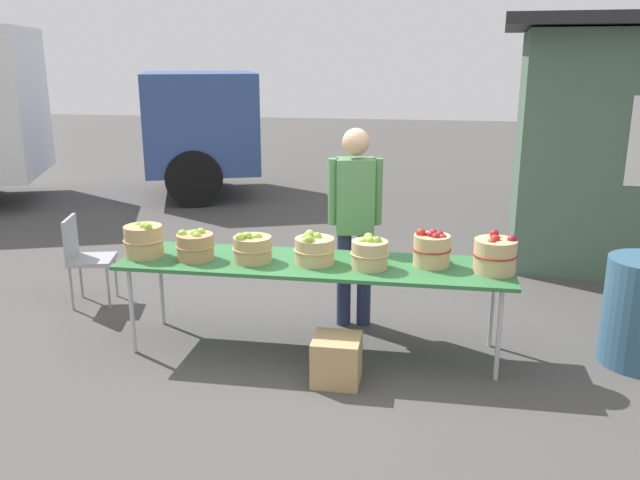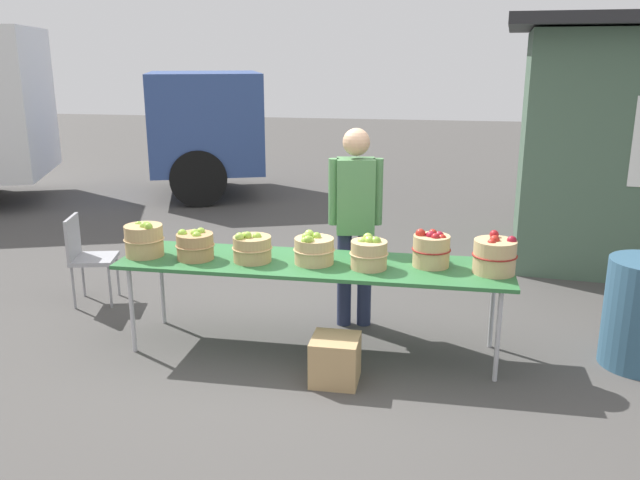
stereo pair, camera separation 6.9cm
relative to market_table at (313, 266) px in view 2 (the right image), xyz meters
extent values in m
plane|color=#474442|center=(0.00, 0.00, -0.72)|extent=(40.00, 40.00, 0.00)
cube|color=#2D6B38|center=(0.00, 0.00, 0.02)|extent=(3.10, 0.76, 0.03)
cylinder|color=#B2B2B7|center=(-1.43, -0.30, -0.36)|extent=(0.04, 0.04, 0.72)
cylinder|color=#B2B2B7|center=(1.43, -0.30, -0.36)|extent=(0.04, 0.04, 0.72)
cylinder|color=#B2B2B7|center=(-1.43, 0.30, -0.36)|extent=(0.04, 0.04, 0.72)
cylinder|color=#B2B2B7|center=(1.43, 0.30, -0.36)|extent=(0.04, 0.04, 0.72)
cylinder|color=tan|center=(-1.39, -0.07, 0.16)|extent=(0.31, 0.31, 0.26)
torus|color=tan|center=(-1.39, -0.07, 0.17)|extent=(0.33, 0.33, 0.01)
sphere|color=#8CB738|center=(-1.31, -0.15, 0.30)|extent=(0.07, 0.07, 0.07)
sphere|color=#8CB738|center=(-1.45, -0.02, 0.27)|extent=(0.07, 0.07, 0.07)
sphere|color=#9EC647|center=(-1.36, -0.10, 0.29)|extent=(0.08, 0.08, 0.08)
sphere|color=#8CB738|center=(-1.36, -0.06, 0.29)|extent=(0.07, 0.07, 0.07)
cylinder|color=#A87F51|center=(-0.95, -0.08, 0.14)|extent=(0.29, 0.29, 0.21)
torus|color=#A87F51|center=(-0.95, -0.08, 0.15)|extent=(0.31, 0.31, 0.01)
sphere|color=#8CB738|center=(-1.05, -0.09, 0.24)|extent=(0.08, 0.08, 0.08)
sphere|color=#8CB738|center=(-0.92, -0.02, 0.25)|extent=(0.07, 0.07, 0.07)
sphere|color=#8CB738|center=(-0.92, -0.13, 0.24)|extent=(0.07, 0.07, 0.07)
sphere|color=#9EC647|center=(-0.95, -0.08, 0.25)|extent=(0.07, 0.07, 0.07)
cylinder|color=tan|center=(-0.48, -0.05, 0.13)|extent=(0.30, 0.30, 0.20)
torus|color=tan|center=(-0.48, -0.05, 0.14)|extent=(0.32, 0.32, 0.01)
sphere|color=#8CB738|center=(-0.44, -0.05, 0.23)|extent=(0.07, 0.07, 0.07)
sphere|color=#8CB738|center=(-0.51, -0.09, 0.25)|extent=(0.07, 0.07, 0.07)
sphere|color=#9EC647|center=(-0.56, -0.14, 0.25)|extent=(0.07, 0.07, 0.07)
sphere|color=#8CB738|center=(-0.54, -0.07, 0.24)|extent=(0.06, 0.06, 0.06)
cylinder|color=tan|center=(0.01, -0.02, 0.14)|extent=(0.31, 0.31, 0.20)
torus|color=tan|center=(0.01, -0.02, 0.15)|extent=(0.33, 0.33, 0.01)
sphere|color=#8CB738|center=(-0.02, -0.13, 0.25)|extent=(0.07, 0.07, 0.07)
sphere|color=#9EC647|center=(-0.04, 0.02, 0.26)|extent=(0.08, 0.08, 0.08)
sphere|color=#9EC647|center=(-0.02, 0.06, 0.23)|extent=(0.06, 0.06, 0.06)
sphere|color=#9EC647|center=(-0.01, -0.10, 0.24)|extent=(0.07, 0.07, 0.07)
sphere|color=#9EC647|center=(-0.05, -0.04, 0.25)|extent=(0.07, 0.07, 0.07)
sphere|color=#8CB738|center=(0.03, 0.01, 0.24)|extent=(0.07, 0.07, 0.07)
sphere|color=#8CB738|center=(-0.03, -0.12, 0.23)|extent=(0.08, 0.08, 0.08)
cylinder|color=tan|center=(0.45, -0.07, 0.14)|extent=(0.28, 0.28, 0.21)
torus|color=tan|center=(0.45, -0.07, 0.15)|extent=(0.30, 0.30, 0.01)
sphere|color=#7AA833|center=(0.46, -0.06, 0.24)|extent=(0.07, 0.07, 0.07)
sphere|color=#8CB738|center=(0.45, -0.08, 0.25)|extent=(0.07, 0.07, 0.07)
sphere|color=#9EC647|center=(0.39, -0.07, 0.24)|extent=(0.07, 0.07, 0.07)
sphere|color=#9EC647|center=(0.43, -0.03, 0.26)|extent=(0.08, 0.08, 0.08)
sphere|color=#9EC647|center=(0.44, -0.07, 0.26)|extent=(0.07, 0.07, 0.07)
sphere|color=#7AA833|center=(0.50, -0.07, 0.25)|extent=(0.08, 0.08, 0.08)
cylinder|color=tan|center=(0.92, 0.07, 0.16)|extent=(0.28, 0.28, 0.24)
torus|color=maroon|center=(0.92, 0.07, 0.17)|extent=(0.30, 0.30, 0.01)
sphere|color=#B22319|center=(1.00, 0.04, 0.26)|extent=(0.07, 0.07, 0.07)
sphere|color=maroon|center=(0.91, 0.05, 0.28)|extent=(0.08, 0.08, 0.08)
sphere|color=maroon|center=(0.90, 0.07, 0.27)|extent=(0.07, 0.07, 0.07)
sphere|color=#B22319|center=(0.83, 0.07, 0.29)|extent=(0.08, 0.08, 0.08)
sphere|color=#B22319|center=(0.92, 0.11, 0.29)|extent=(0.07, 0.07, 0.07)
sphere|color=maroon|center=(0.98, 0.07, 0.28)|extent=(0.07, 0.07, 0.07)
sphere|color=maroon|center=(0.95, 0.02, 0.28)|extent=(0.07, 0.07, 0.07)
cylinder|color=tan|center=(1.39, -0.01, 0.16)|extent=(0.32, 0.32, 0.25)
torus|color=maroon|center=(1.39, -0.01, 0.17)|extent=(0.34, 0.34, 0.01)
sphere|color=#B22319|center=(1.36, -0.07, 0.28)|extent=(0.07, 0.07, 0.07)
sphere|color=maroon|center=(1.38, 0.08, 0.31)|extent=(0.07, 0.07, 0.07)
sphere|color=#B22319|center=(1.38, -0.02, 0.29)|extent=(0.08, 0.08, 0.08)
sphere|color=maroon|center=(1.51, -0.01, 0.29)|extent=(0.07, 0.07, 0.07)
cylinder|color=#262D4C|center=(0.35, 0.60, -0.29)|extent=(0.12, 0.12, 0.86)
cylinder|color=#262D4C|center=(0.17, 0.56, -0.29)|extent=(0.12, 0.12, 0.86)
cube|color=#4C7F4C|center=(0.26, 0.58, 0.46)|extent=(0.36, 0.28, 0.64)
sphere|color=tan|center=(0.26, 0.58, 0.92)|extent=(0.23, 0.23, 0.23)
cylinder|color=#4C7F4C|center=(0.44, 0.61, 0.50)|extent=(0.09, 0.09, 0.57)
cylinder|color=#4C7F4C|center=(0.07, 0.55, 0.50)|extent=(0.09, 0.09, 0.57)
cube|color=#334C8C|center=(-2.98, 5.87, 0.53)|extent=(2.42, 2.59, 1.60)
cube|color=black|center=(-2.18, 6.16, 0.85)|extent=(0.65, 1.67, 0.80)
cylinder|color=black|center=(-3.46, 6.70, -0.27)|extent=(0.94, 0.58, 0.90)
cylinder|color=black|center=(-2.80, 4.92, -0.27)|extent=(0.94, 0.58, 0.90)
cube|color=#99999E|center=(-2.28, 0.68, -0.28)|extent=(0.49, 0.49, 0.04)
cube|color=#99999E|center=(-2.46, 0.63, -0.06)|extent=(0.13, 0.39, 0.40)
cylinder|color=gray|center=(-2.08, 0.56, -0.51)|extent=(0.02, 0.02, 0.42)
cylinder|color=gray|center=(-2.16, 0.89, -0.51)|extent=(0.02, 0.02, 0.42)
cylinder|color=gray|center=(-2.40, 0.47, -0.51)|extent=(0.02, 0.02, 0.42)
cylinder|color=gray|center=(-2.49, 0.80, -0.51)|extent=(0.02, 0.02, 0.42)
cube|color=tan|center=(0.26, -0.52, -0.54)|extent=(0.35, 0.35, 0.35)
camera|label=1|loc=(0.88, -4.94, 1.63)|focal=37.23mm
camera|label=2|loc=(0.95, -4.92, 1.63)|focal=37.23mm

